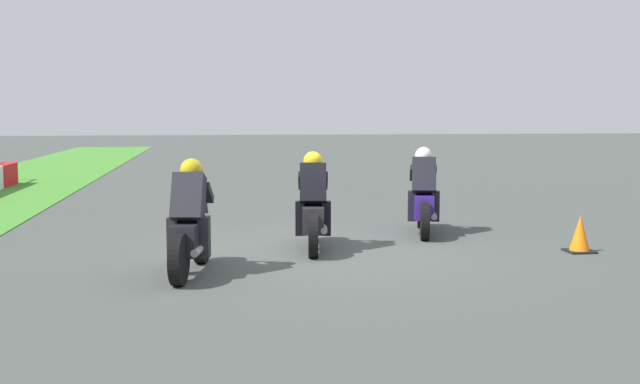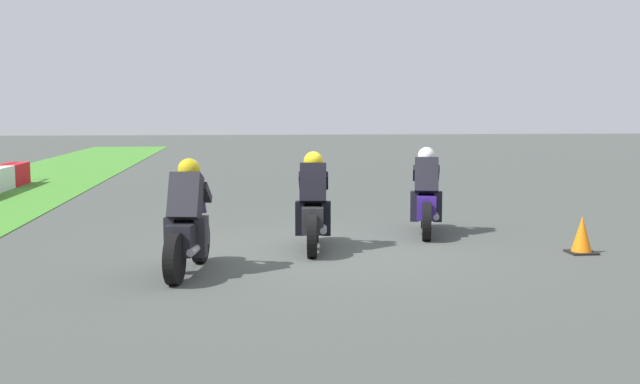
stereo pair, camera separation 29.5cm
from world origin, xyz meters
TOP-DOWN VIEW (x-y plane):
  - ground_plane at (0.00, 0.00)m, footprint 120.00×120.00m
  - rider_lane_a at (1.40, -2.02)m, footprint 2.02×0.64m
  - rider_lane_b at (0.15, 0.08)m, footprint 2.04×0.58m
  - rider_lane_c at (-1.41, 1.90)m, footprint 2.03×0.62m
  - traffic_cone at (-0.65, -3.89)m, footprint 0.40×0.40m

SIDE VIEW (x-z plane):
  - ground_plane at x=0.00m, z-range 0.00..0.00m
  - traffic_cone at x=-0.65m, z-range -0.02..0.54m
  - rider_lane_a at x=1.40m, z-range -0.13..1.38m
  - rider_lane_b at x=0.15m, z-range -0.13..1.38m
  - rider_lane_c at x=-1.41m, z-range -0.13..1.38m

